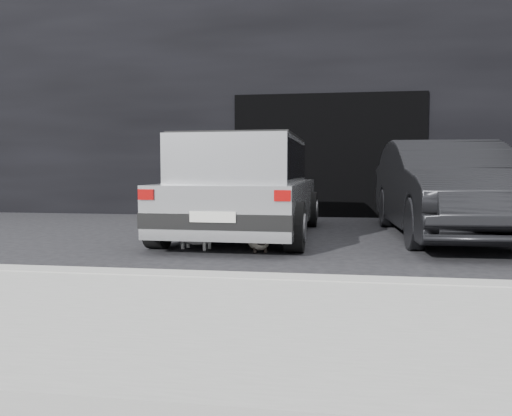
# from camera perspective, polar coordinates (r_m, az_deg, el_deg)

# --- Properties ---
(ground) EXTENTS (80.00, 80.00, 0.00)m
(ground) POSITION_cam_1_polar(r_m,az_deg,el_deg) (6.84, -0.47, -4.04)
(ground) COLOR black
(ground) RESTS_ON ground
(building_facade) EXTENTS (34.00, 4.00, 5.00)m
(building_facade) POSITION_cam_1_polar(r_m,az_deg,el_deg) (12.77, 8.38, 11.08)
(building_facade) COLOR black
(building_facade) RESTS_ON ground
(garage_opening) EXTENTS (4.00, 0.10, 2.60)m
(garage_opening) POSITION_cam_1_polar(r_m,az_deg,el_deg) (10.68, 8.26, 5.94)
(garage_opening) COLOR black
(garage_opening) RESTS_ON ground
(curb) EXTENTS (18.00, 0.25, 0.12)m
(curb) POSITION_cam_1_polar(r_m,az_deg,el_deg) (4.19, 7.57, -8.64)
(curb) COLOR #989893
(curb) RESTS_ON ground
(sidewalk) EXTENTS (18.00, 2.20, 0.11)m
(sidewalk) POSITION_cam_1_polar(r_m,az_deg,el_deg) (3.03, 7.15, -13.83)
(sidewalk) COLOR #989893
(sidewalk) RESTS_ON ground
(silver_hatchback) EXTENTS (2.09, 4.08, 1.49)m
(silver_hatchback) POSITION_cam_1_polar(r_m,az_deg,el_deg) (7.47, -1.21, 2.94)
(silver_hatchback) COLOR #A5A6A9
(silver_hatchback) RESTS_ON ground
(second_car) EXTENTS (1.67, 4.44, 1.45)m
(second_car) POSITION_cam_1_polar(r_m,az_deg,el_deg) (7.85, 20.88, 2.07)
(second_car) COLOR black
(second_car) RESTS_ON ground
(cat_siamese) EXTENTS (0.40, 0.75, 0.27)m
(cat_siamese) POSITION_cam_1_polar(r_m,az_deg,el_deg) (6.14, 0.35, -3.85)
(cat_siamese) COLOR beige
(cat_siamese) RESTS_ON ground
(cat_white) EXTENTS (0.78, 0.39, 0.37)m
(cat_white) POSITION_cam_1_polar(r_m,az_deg,el_deg) (6.34, -6.60, -3.09)
(cat_white) COLOR silver
(cat_white) RESTS_ON ground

